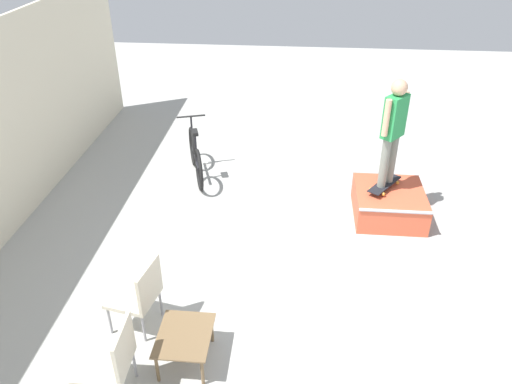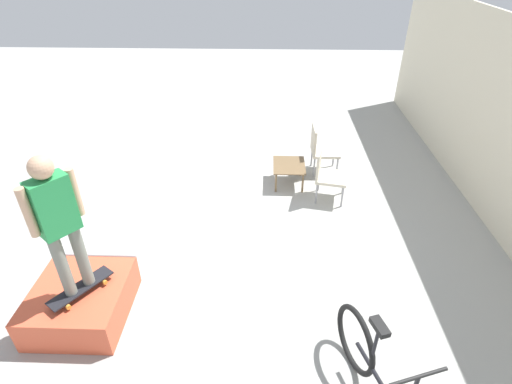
{
  "view_description": "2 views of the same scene",
  "coord_description": "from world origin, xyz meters",
  "px_view_note": "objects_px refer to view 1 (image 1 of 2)",
  "views": [
    {
      "loc": [
        -5.17,
        0.36,
        4.5
      ],
      "look_at": [
        0.56,
        0.89,
        1.04
      ],
      "focal_mm": 35.0,
      "sensor_mm": 36.0,
      "label": 1
    },
    {
      "loc": [
        5.03,
        1.08,
        3.96
      ],
      "look_at": [
        0.47,
        0.93,
        1.01
      ],
      "focal_mm": 28.0,
      "sensor_mm": 36.0,
      "label": 2
    }
  ],
  "objects_px": {
    "skate_ramp_box": "(389,203)",
    "bicycle": "(196,157)",
    "patio_chair_left": "(112,359)",
    "patio_chair_right": "(140,293)",
    "skateboard_on_ramp": "(385,184)",
    "coffee_table": "(185,338)",
    "person_skater": "(394,125)"
  },
  "relations": [
    {
      "from": "skateboard_on_ramp",
      "to": "patio_chair_right",
      "type": "bearing_deg",
      "value": 166.89
    },
    {
      "from": "coffee_table",
      "to": "patio_chair_left",
      "type": "relative_size",
      "value": 0.75
    },
    {
      "from": "skate_ramp_box",
      "to": "patio_chair_right",
      "type": "height_order",
      "value": "patio_chair_right"
    },
    {
      "from": "patio_chair_left",
      "to": "skateboard_on_ramp",
      "type": "bearing_deg",
      "value": 138.94
    },
    {
      "from": "skate_ramp_box",
      "to": "coffee_table",
      "type": "xyz_separation_m",
      "value": [
        -3.18,
        2.63,
        0.12
      ]
    },
    {
      "from": "skateboard_on_ramp",
      "to": "patio_chair_right",
      "type": "relative_size",
      "value": 0.79
    },
    {
      "from": "skate_ramp_box",
      "to": "coffee_table",
      "type": "relative_size",
      "value": 1.68
    },
    {
      "from": "person_skater",
      "to": "coffee_table",
      "type": "bearing_deg",
      "value": -178.99
    },
    {
      "from": "coffee_table",
      "to": "patio_chair_left",
      "type": "xyz_separation_m",
      "value": [
        -0.49,
        0.62,
        0.17
      ]
    },
    {
      "from": "skateboard_on_ramp",
      "to": "person_skater",
      "type": "height_order",
      "value": "person_skater"
    },
    {
      "from": "patio_chair_right",
      "to": "coffee_table",
      "type": "bearing_deg",
      "value": 64.11
    },
    {
      "from": "skateboard_on_ramp",
      "to": "patio_chair_right",
      "type": "xyz_separation_m",
      "value": [
        -2.79,
        3.15,
        -0.01
      ]
    },
    {
      "from": "person_skater",
      "to": "bicycle",
      "type": "bearing_deg",
      "value": 112.59
    },
    {
      "from": "skateboard_on_ramp",
      "to": "patio_chair_left",
      "type": "relative_size",
      "value": 0.79
    },
    {
      "from": "skate_ramp_box",
      "to": "person_skater",
      "type": "height_order",
      "value": "person_skater"
    },
    {
      "from": "skate_ramp_box",
      "to": "patio_chair_right",
      "type": "distance_m",
      "value": 4.24
    },
    {
      "from": "coffee_table",
      "to": "bicycle",
      "type": "bearing_deg",
      "value": 9.53
    },
    {
      "from": "skateboard_on_ramp",
      "to": "patio_chair_right",
      "type": "distance_m",
      "value": 4.21
    },
    {
      "from": "person_skater",
      "to": "patio_chair_right",
      "type": "bearing_deg",
      "value": 170.36
    },
    {
      "from": "patio_chair_left",
      "to": "patio_chair_right",
      "type": "height_order",
      "value": "same"
    },
    {
      "from": "skateboard_on_ramp",
      "to": "bicycle",
      "type": "relative_size",
      "value": 0.45
    },
    {
      "from": "skate_ramp_box",
      "to": "bicycle",
      "type": "relative_size",
      "value": 0.72
    },
    {
      "from": "patio_chair_right",
      "to": "bicycle",
      "type": "xyz_separation_m",
      "value": [
        3.73,
        0.09,
        -0.13
      ]
    },
    {
      "from": "coffee_table",
      "to": "bicycle",
      "type": "height_order",
      "value": "bicycle"
    },
    {
      "from": "coffee_table",
      "to": "skateboard_on_ramp",
      "type": "bearing_deg",
      "value": -37.82
    },
    {
      "from": "person_skater",
      "to": "patio_chair_left",
      "type": "bearing_deg",
      "value": 178.8
    },
    {
      "from": "skate_ramp_box",
      "to": "patio_chair_right",
      "type": "xyz_separation_m",
      "value": [
        -2.71,
        3.25,
        0.3
      ]
    },
    {
      "from": "person_skater",
      "to": "patio_chair_right",
      "type": "distance_m",
      "value": 4.33
    },
    {
      "from": "skateboard_on_ramp",
      "to": "coffee_table",
      "type": "height_order",
      "value": "skateboard_on_ramp"
    },
    {
      "from": "skate_ramp_box",
      "to": "skateboard_on_ramp",
      "type": "height_order",
      "value": "skateboard_on_ramp"
    },
    {
      "from": "skate_ramp_box",
      "to": "bicycle",
      "type": "bearing_deg",
      "value": 72.97
    },
    {
      "from": "skateboard_on_ramp",
      "to": "coffee_table",
      "type": "distance_m",
      "value": 4.13
    }
  ]
}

